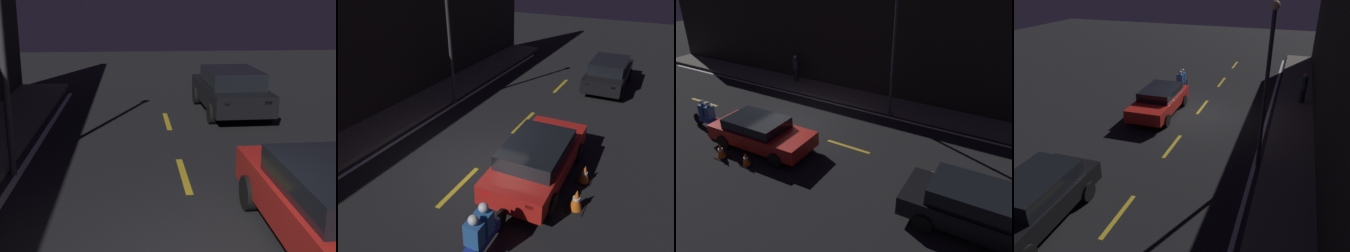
{
  "view_description": "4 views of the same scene",
  "coord_description": "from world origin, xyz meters",
  "views": [
    {
      "loc": [
        -5.46,
        1.03,
        3.47
      ],
      "look_at": [
        2.69,
        0.39,
        1.28
      ],
      "focal_mm": 50.0,
      "sensor_mm": 36.0,
      "label": 1
    },
    {
      "loc": [
        -7.02,
        -4.6,
        5.9
      ],
      "look_at": [
        1.32,
        -0.33,
        0.95
      ],
      "focal_mm": 35.0,
      "sensor_mm": 36.0,
      "label": 2
    },
    {
      "loc": [
        9.3,
        -10.11,
        7.15
      ],
      "look_at": [
        3.28,
        0.03,
        0.9
      ],
      "focal_mm": 35.0,
      "sensor_mm": 36.0,
      "label": 3
    },
    {
      "loc": [
        14.53,
        4.28,
        6.58
      ],
      "look_at": [
        3.46,
        0.41,
        0.96
      ],
      "focal_mm": 35.0,
      "sensor_mm": 36.0,
      "label": 4
    }
  ],
  "objects": [
    {
      "name": "van_black",
      "position": [
        8.94,
        -2.08,
        0.76
      ],
      "size": [
        4.42,
        1.97,
        1.43
      ],
      "rotation": [
        0.0,
        0.0,
        0.03
      ],
      "color": "black",
      "rests_on": "ground"
    },
    {
      "name": "traffic_cone_near",
      "position": [
        -0.4,
        -3.24,
        0.31
      ],
      "size": [
        0.45,
        0.45,
        0.63
      ],
      "color": "black",
      "rests_on": "ground"
    },
    {
      "name": "street_lamp",
      "position": [
        3.81,
        3.5,
        3.24
      ],
      "size": [
        0.28,
        0.28,
        5.76
      ],
      "color": "#333338",
      "rests_on": "ground"
    },
    {
      "name": "lane_dash_e",
      "position": [
        8.0,
        0.0,
        0.0
      ],
      "size": [
        2.0,
        0.14,
        0.01
      ],
      "color": "gold",
      "rests_on": "ground"
    },
    {
      "name": "raised_curb",
      "position": [
        0.0,
        4.58,
        0.08
      ],
      "size": [
        28.0,
        1.87,
        0.15
      ],
      "color": "#605B56",
      "rests_on": "ground"
    },
    {
      "name": "taxi_red",
      "position": [
        0.45,
        -1.82,
        0.7
      ],
      "size": [
        4.38,
        2.0,
        1.29
      ],
      "rotation": [
        0.0,
        0.0,
        0.03
      ],
      "color": "red",
      "rests_on": "ground"
    },
    {
      "name": "motorcycle",
      "position": [
        -2.78,
        -1.83,
        0.64
      ],
      "size": [
        2.18,
        0.36,
        1.36
      ],
      "rotation": [
        0.0,
        0.0,
        0.0
      ],
      "color": "black",
      "rests_on": "ground"
    },
    {
      "name": "lane_solid_kerb",
      "position": [
        0.0,
        3.4,
        0.0
      ],
      "size": [
        25.2,
        0.14,
        0.01
      ],
      "color": "silver",
      "rests_on": "ground"
    },
    {
      "name": "lane_dash_d",
      "position": [
        3.5,
        0.0,
        0.0
      ],
      "size": [
        2.0,
        0.14,
        0.01
      ],
      "color": "gold",
      "rests_on": "ground"
    },
    {
      "name": "traffic_cone_mid",
      "position": [
        0.85,
        -3.13,
        0.27
      ],
      "size": [
        0.39,
        0.39,
        0.55
      ],
      "color": "black",
      "rests_on": "ground"
    },
    {
      "name": "building_front",
      "position": [
        0.0,
        5.67,
        2.98
      ],
      "size": [
        28.0,
        0.3,
        5.95
      ],
      "color": "black",
      "rests_on": "ground"
    },
    {
      "name": "lane_dash_a",
      "position": [
        -10.0,
        0.0,
        0.0
      ],
      "size": [
        2.0,
        0.14,
        0.01
      ],
      "color": "gold",
      "rests_on": "ground"
    },
    {
      "name": "lane_dash_c",
      "position": [
        -1.0,
        0.0,
        0.0
      ],
      "size": [
        2.0,
        0.14,
        0.01
      ],
      "color": "gold",
      "rests_on": "ground"
    },
    {
      "name": "ground_plane",
      "position": [
        0.0,
        0.0,
        0.0
      ],
      "size": [
        56.0,
        56.0,
        0.0
      ],
      "primitive_type": "plane",
      "color": "black"
    },
    {
      "name": "lane_dash_b",
      "position": [
        -5.5,
        0.0,
        0.0
      ],
      "size": [
        2.0,
        0.14,
        0.01
      ],
      "color": "gold",
      "rests_on": "ground"
    },
    {
      "name": "pedestrian",
      "position": [
        -3.02,
        4.91,
        0.96
      ],
      "size": [
        0.34,
        0.34,
        1.6
      ],
      "color": "black",
      "rests_on": "raised_curb"
    }
  ]
}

